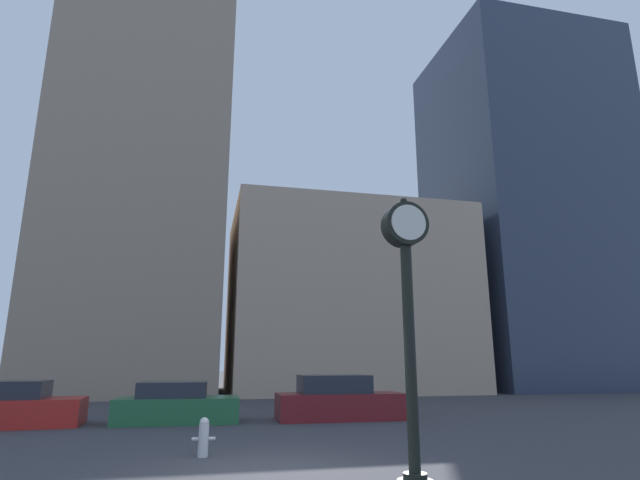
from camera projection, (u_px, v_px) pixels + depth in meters
ground_plane at (269, 473)px, 8.75m from camera, size 200.00×200.00×0.00m
building_tall_tower at (149, 158)px, 33.93m from camera, size 10.33×12.00×30.82m
building_storefront_row at (343, 302)px, 34.64m from camera, size 15.35×12.00×11.88m
building_glass_modern at (526, 209)px, 39.84m from camera, size 12.85×12.00×27.56m
street_clock at (408, 296)px, 8.43m from camera, size 0.77×0.57×4.74m
car_red at (10, 407)px, 15.06m from camera, size 4.11×2.06×1.34m
car_green at (177, 405)px, 16.09m from camera, size 3.91×1.97×1.27m
car_maroon at (339, 401)px, 16.98m from camera, size 4.33×1.80×1.46m
fire_hydrant_near at (204, 437)px, 10.34m from camera, size 0.48×0.21×0.78m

